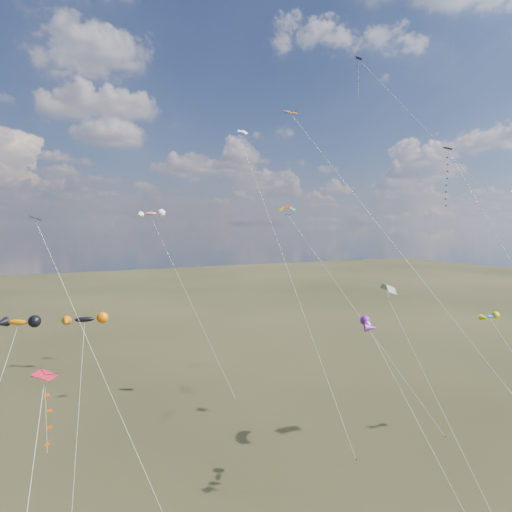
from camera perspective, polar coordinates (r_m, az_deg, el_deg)
name	(u,v)px	position (r m, az deg, el deg)	size (l,w,h in m)	color
diamond_black_high	(455,190)	(53.49, 23.58, 7.60)	(4.30, 18.23, 30.44)	black
diamond_navy_tall	(390,108)	(54.60, 16.39, 17.30)	(19.44, 30.53, 41.02)	#0A094B
diamond_black_mid	(70,299)	(37.07, -22.22, -5.01)	(8.35, 12.30, 22.79)	black
diamond_red_low	(44,426)	(26.33, -24.99, -18.73)	(3.54, 8.96, 14.78)	red
diamond_orange_center	(382,228)	(33.65, 15.50, 3.37)	(11.28, 24.93, 31.38)	#C14F02
parafoil_blue_white	(241,133)	(71.04, -1.87, 15.08)	(3.84, 31.93, 36.72)	blue
parafoil_striped	(389,286)	(46.46, 16.27, -3.56)	(2.54, 13.71, 16.88)	gold
parafoil_tricolor	(289,209)	(57.09, 4.11, 5.90)	(10.22, 17.98, 24.74)	#D7DA09
novelty_black_orange	(85,320)	(43.56, -20.65, -7.47)	(4.11, 9.51, 14.25)	black
novelty_orange_black	(17,323)	(36.61, -27.66, -7.47)	(7.04, 13.74, 15.74)	orange
novelty_white_purple	(368,325)	(38.98, 13.87, -8.33)	(3.30, 10.69, 14.42)	silver
novelty_redwhite_stripe	(151,214)	(68.74, -13.03, 5.13)	(8.38, 17.25, 24.29)	red
novelty_blue_yellow	(491,317)	(54.03, 27.27, -6.81)	(2.80, 9.46, 12.93)	blue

